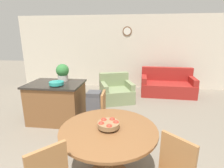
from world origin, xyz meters
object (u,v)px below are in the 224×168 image
kitchen_island (57,102)px  trash_bin (94,108)px  couch (167,86)px  teal_bowl (56,83)px  dining_chair_far_side (109,115)px  potted_plant (63,72)px  armchair (116,92)px  fruit_bowl (109,124)px  dining_table (109,140)px

kitchen_island → trash_bin: 0.92m
couch → teal_bowl: bearing=-135.7°
dining_chair_far_side → potted_plant: 1.66m
dining_chair_far_side → armchair: 2.19m
dining_chair_far_side → trash_bin: 0.75m
potted_plant → couch: 3.61m
potted_plant → armchair: 1.89m
trash_bin → couch: (2.00, 2.42, -0.08)m
dining_chair_far_side → kitchen_island: 1.51m
trash_bin → couch: bearing=50.3°
fruit_bowl → potted_plant: potted_plant is taller
dining_table → fruit_bowl: fruit_bowl is taller
fruit_bowl → kitchen_island: bearing=132.8°
kitchen_island → potted_plant: 0.71m
trash_bin → armchair: size_ratio=0.66×
trash_bin → armchair: armchair is taller
dining_table → trash_bin: 1.59m
teal_bowl → potted_plant: 0.48m
dining_table → kitchen_island: bearing=132.7°
potted_plant → dining_table: bearing=-53.2°
fruit_bowl → armchair: 3.10m
dining_table → potted_plant: 2.33m
dining_table → dining_chair_far_side: 0.89m
couch → trash_bin: bearing=-127.7°
potted_plant → armchair: size_ratio=0.34×
dining_table → dining_chair_far_side: bearing=97.2°
dining_chair_far_side → armchair: dining_chair_far_side is taller
fruit_bowl → kitchen_island: size_ratio=0.24×
fruit_bowl → kitchen_island: kitchen_island is taller
trash_bin → potted_plant: bearing=158.4°
dining_table → trash_bin: trash_bin is taller
teal_bowl → trash_bin: 0.99m
dining_chair_far_side → trash_bin: dining_chair_far_side is taller
kitchen_island → trash_bin: bearing=-5.2°
dining_table → fruit_bowl: 0.24m
fruit_bowl → couch: 4.20m
dining_table → fruit_bowl: (-0.00, 0.00, 0.24)m
potted_plant → fruit_bowl: bearing=-53.2°
teal_bowl → dining_chair_far_side: bearing=-21.7°
dining_chair_far_side → couch: 3.42m
armchair → kitchen_island: bearing=-150.3°
dining_chair_far_side → teal_bowl: (-1.21, 0.48, 0.44)m
teal_bowl → kitchen_island: bearing=122.1°
trash_bin → couch: size_ratio=0.43×
trash_bin → fruit_bowl: bearing=-70.2°
kitchen_island → armchair: size_ratio=1.05×
armchair → potted_plant: bearing=-153.1°
dining_chair_far_side → fruit_bowl: (0.11, -0.88, 0.29)m
teal_bowl → armchair: teal_bowl is taller
fruit_bowl → couch: couch is taller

